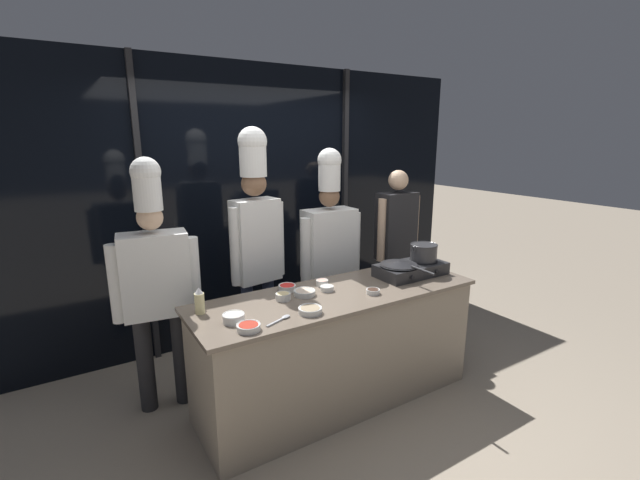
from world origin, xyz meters
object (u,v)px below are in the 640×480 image
Objects in this scene: prep_bowl_bell_pepper at (287,287)px; chef_head at (155,276)px; serving_spoon_slotted at (282,318)px; prep_bowl_mushrooms at (310,310)px; person_guest at (396,237)px; prep_bowl_garlic at (234,317)px; portable_stove at (411,269)px; squeeze_bottle_oil at (200,301)px; prep_bowl_soy_glaze at (373,291)px; prep_bowl_chili_flakes at (249,327)px; prep_bowl_ginger at (283,296)px; chef_line at (329,244)px; prep_bowl_onion at (327,288)px; stock_pot at (424,252)px; chef_sous at (256,231)px; frying_pan at (399,263)px; prep_bowl_chicken at (305,292)px; prep_bowl_shrimp at (322,282)px.

chef_head reaches higher than prep_bowl_bell_pepper.
prep_bowl_bell_pepper reaches higher than serving_spoon_slotted.
person_guest is (1.52, 0.88, 0.13)m from prep_bowl_mushrooms.
prep_bowl_garlic is 0.30m from serving_spoon_slotted.
squeeze_bottle_oil is (-1.73, 0.14, 0.03)m from portable_stove.
prep_bowl_chili_flakes is at bearing -175.11° from prep_bowl_soy_glaze.
chef_line reaches higher than prep_bowl_ginger.
prep_bowl_ginger is at bearing 178.65° from prep_bowl_onion.
prep_bowl_chili_flakes is at bearing -170.53° from portable_stove.
chef_head is at bearing 163.23° from stock_pot.
prep_bowl_soy_glaze is at bearing -37.67° from prep_bowl_bell_pepper.
chef_head is (-1.11, 0.55, 0.13)m from prep_bowl_onion.
prep_bowl_mushrooms is at bearing 79.75° from chef_sous.
person_guest is (2.13, 0.51, 0.06)m from squeeze_bottle_oil.
person_guest is at bearing -178.96° from chef_line.
frying_pan is at bearing 168.29° from chef_head.
stock_pot reaches higher than prep_bowl_chili_flakes.
prep_bowl_ginger reaches higher than prep_bowl_soy_glaze.
person_guest is (2.00, 0.75, 0.12)m from prep_bowl_garlic.
prep_bowl_soy_glaze is 0.78m from serving_spoon_slotted.
frying_pan is 5.03× the size of prep_bowl_ginger.
prep_bowl_ginger reaches higher than prep_bowl_chicken.
prep_bowl_onion is at bearing 42.53° from prep_bowl_mushrooms.
chef_sous reaches higher than portable_stove.
prep_bowl_bell_pepper is at bearing 59.20° from serving_spoon_slotted.
frying_pan is at bearing -4.11° from prep_bowl_ginger.
prep_bowl_garlic is (0.14, -0.25, -0.05)m from squeeze_bottle_oil.
prep_bowl_mushrooms is 0.50m from prep_bowl_garlic.
prep_bowl_chili_flakes is 0.51m from prep_bowl_ginger.
chef_sous reaches higher than prep_bowl_onion.
prep_bowl_chicken is at bearing 176.62° from stock_pot.
person_guest is (1.96, 0.91, 0.13)m from prep_bowl_chili_flakes.
prep_bowl_mushrooms is at bearing -173.97° from prep_bowl_soy_glaze.
person_guest is at bearing 50.26° from frying_pan.
squeeze_bottle_oil reaches higher than prep_bowl_chili_flakes.
prep_bowl_chili_flakes is at bearing -77.80° from prep_bowl_garlic.
chef_sous reaches higher than chef_head.
prep_bowl_ginger is (-0.05, 0.30, 0.01)m from prep_bowl_mushrooms.
chef_head is (-0.59, 0.84, 0.15)m from serving_spoon_slotted.
stock_pot reaches higher than portable_stove.
prep_bowl_chicken is (0.74, -0.08, -0.06)m from squeeze_bottle_oil.
prep_bowl_soy_glaze is at bearing 6.03° from prep_bowl_mushrooms.
prep_bowl_shrimp is at bearing 164.37° from frying_pan.
prep_bowl_garlic is at bearing 155.53° from serving_spoon_slotted.
chef_sous reaches higher than prep_bowl_chicken.
prep_bowl_shrimp is 0.05× the size of chef_sous.
chef_line reaches higher than prep_bowl_mushrooms.
stock_pot is 2.13m from chef_head.
prep_bowl_mushrooms is 0.78× the size of serving_spoon_slotted.
chef_sous is at bearing 83.52° from prep_bowl_ginger.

